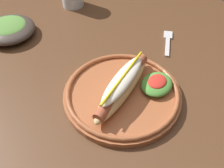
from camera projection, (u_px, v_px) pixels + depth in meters
The scene contains 4 objects.
dining_table at pixel (80, 107), 0.77m from camera, with size 1.25×1.03×0.74m.
hot_dog_plate at pixel (124, 91), 0.66m from camera, with size 0.29×0.29×0.08m.
fork at pixel (168, 41), 0.82m from camera, with size 0.12×0.07×0.00m.
side_bowl at pixel (9, 29), 0.83m from camera, with size 0.16×0.16×0.05m.
Camera 1 is at (-0.35, -0.34, 1.25)m, focal length 43.61 mm.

